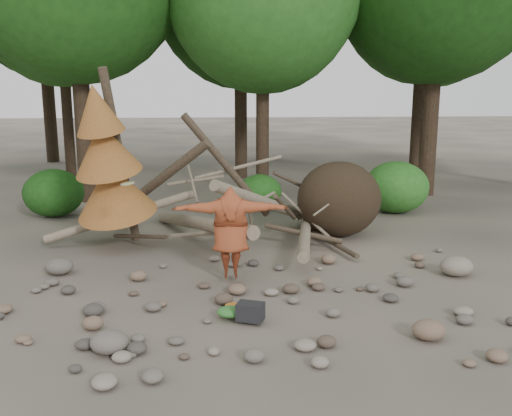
{
  "coord_description": "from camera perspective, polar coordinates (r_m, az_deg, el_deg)",
  "views": [
    {
      "loc": [
        -0.62,
        -10.1,
        3.93
      ],
      "look_at": [
        0.22,
        1.5,
        1.4
      ],
      "focal_mm": 40.0,
      "sensor_mm": 36.0,
      "label": 1
    }
  ],
  "objects": [
    {
      "name": "boulder_mid_left",
      "position": [
        12.77,
        -19.06,
        -5.53
      ],
      "size": [
        0.59,
        0.53,
        0.35
      ],
      "primitive_type": "ellipsoid",
      "color": "#635C53",
      "rests_on": "ground"
    },
    {
      "name": "boulder_front_right",
      "position": [
        9.54,
        16.88,
        -11.58
      ],
      "size": [
        0.52,
        0.47,
        0.31
      ],
      "primitive_type": "ellipsoid",
      "color": "#795F4C",
      "rests_on": "ground"
    },
    {
      "name": "deadfall_pile",
      "position": [
        14.88,
        6.16,
        0.65
      ],
      "size": [
        8.55,
        5.24,
        3.3
      ],
      "color": "#332619",
      "rests_on": "ground"
    },
    {
      "name": "boulder_front_left",
      "position": [
        8.99,
        -14.45,
        -12.84
      ],
      "size": [
        0.57,
        0.52,
        0.34
      ],
      "primitive_type": "ellipsoid",
      "color": "#6C625A",
      "rests_on": "ground"
    },
    {
      "name": "bush_mid",
      "position": [
        18.27,
        0.38,
        1.64
      ],
      "size": [
        1.4,
        1.4,
        1.12
      ],
      "primitive_type": "ellipsoid",
      "color": "#26661D",
      "rests_on": "ground"
    },
    {
      "name": "ground",
      "position": [
        10.85,
        -0.6,
        -8.95
      ],
      "size": [
        120.0,
        120.0,
        0.0
      ],
      "primitive_type": "plane",
      "color": "#514C44",
      "rests_on": "ground"
    },
    {
      "name": "bush_left",
      "position": [
        18.26,
        -19.58,
        1.43
      ],
      "size": [
        1.8,
        1.8,
        1.44
      ],
      "primitive_type": "ellipsoid",
      "color": "#1C5115",
      "rests_on": "ground"
    },
    {
      "name": "cloth_green",
      "position": [
        9.9,
        -2.57,
        -10.59
      ],
      "size": [
        0.46,
        0.39,
        0.17
      ],
      "primitive_type": "ellipsoid",
      "color": "#32712D",
      "rests_on": "ground"
    },
    {
      "name": "dead_conifer",
      "position": [
        13.82,
        -14.56,
        4.32
      ],
      "size": [
        2.06,
        2.16,
        4.35
      ],
      "color": "#4C3F30",
      "rests_on": "ground"
    },
    {
      "name": "backpack",
      "position": [
        9.71,
        -0.56,
        -10.64
      ],
      "size": [
        0.52,
        0.43,
        0.3
      ],
      "primitive_type": "cube",
      "rotation": [
        0.0,
        0.0,
        -0.35
      ],
      "color": "black",
      "rests_on": "ground"
    },
    {
      "name": "boulder_mid_right",
      "position": [
        12.7,
        19.4,
        -5.5
      ],
      "size": [
        0.69,
        0.62,
        0.41
      ],
      "primitive_type": "ellipsoid",
      "color": "gray",
      "rests_on": "ground"
    },
    {
      "name": "cloth_orange",
      "position": [
        10.24,
        -2.35,
        -10.0
      ],
      "size": [
        0.28,
        0.23,
        0.1
      ],
      "primitive_type": "ellipsoid",
      "color": "#C06E21",
      "rests_on": "ground"
    },
    {
      "name": "bush_right",
      "position": [
        18.27,
        13.84,
        2.05
      ],
      "size": [
        2.0,
        2.0,
        1.6
      ],
      "primitive_type": "ellipsoid",
      "color": "#317925",
      "rests_on": "ground"
    },
    {
      "name": "frisbee_thrower",
      "position": [
        11.45,
        -2.57,
        -2.46
      ],
      "size": [
        3.33,
        0.74,
        1.97
      ],
      "color": "brown",
      "rests_on": "ground"
    }
  ]
}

